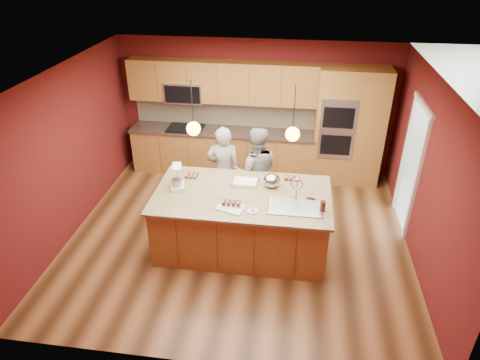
# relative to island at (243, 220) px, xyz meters

# --- Properties ---
(floor) EXTENTS (5.50, 5.50, 0.00)m
(floor) POSITION_rel_island_xyz_m (-0.11, 0.26, -0.50)
(floor) COLOR #3F2512
(floor) RESTS_ON ground
(ceiling) EXTENTS (5.50, 5.50, 0.00)m
(ceiling) POSITION_rel_island_xyz_m (-0.11, 0.26, 2.20)
(ceiling) COLOR white
(ceiling) RESTS_ON ground
(wall_back) EXTENTS (5.50, 0.00, 5.50)m
(wall_back) POSITION_rel_island_xyz_m (-0.11, 2.76, 0.85)
(wall_back) COLOR #501212
(wall_back) RESTS_ON ground
(wall_front) EXTENTS (5.50, 0.00, 5.50)m
(wall_front) POSITION_rel_island_xyz_m (-0.11, -2.24, 0.85)
(wall_front) COLOR #501212
(wall_front) RESTS_ON ground
(wall_left) EXTENTS (0.00, 5.00, 5.00)m
(wall_left) POSITION_rel_island_xyz_m (-2.86, 0.26, 0.85)
(wall_left) COLOR #501212
(wall_left) RESTS_ON ground
(wall_right) EXTENTS (0.00, 5.00, 5.00)m
(wall_right) POSITION_rel_island_xyz_m (2.64, 0.26, 0.85)
(wall_right) COLOR #501212
(wall_right) RESTS_ON ground
(cabinet_run) EXTENTS (3.74, 0.64, 2.30)m
(cabinet_run) POSITION_rel_island_xyz_m (-0.79, 2.51, 0.48)
(cabinet_run) COLOR brown
(cabinet_run) RESTS_ON floor
(oven_column) EXTENTS (1.30, 0.62, 2.30)m
(oven_column) POSITION_rel_island_xyz_m (1.73, 2.45, 0.65)
(oven_column) COLOR brown
(oven_column) RESTS_ON floor
(doorway_trim) EXTENTS (0.08, 1.11, 2.20)m
(doorway_trim) POSITION_rel_island_xyz_m (2.62, 1.06, 0.55)
(doorway_trim) COLOR silver
(doorway_trim) RESTS_ON wall_right
(pendant_left) EXTENTS (0.20, 0.20, 0.80)m
(pendant_left) POSITION_rel_island_xyz_m (-0.71, 0.00, 1.50)
(pendant_left) COLOR black
(pendant_left) RESTS_ON ceiling
(pendant_right) EXTENTS (0.20, 0.20, 0.80)m
(pendant_right) POSITION_rel_island_xyz_m (0.68, 0.00, 1.50)
(pendant_right) COLOR black
(pendant_right) RESTS_ON ceiling
(island) EXTENTS (2.66, 1.49, 1.36)m
(island) POSITION_rel_island_xyz_m (0.00, 0.00, 0.00)
(island) COLOR brown
(island) RESTS_ON floor
(person_left) EXTENTS (0.63, 0.45, 1.63)m
(person_left) POSITION_rel_island_xyz_m (-0.48, 1.00, 0.31)
(person_left) COLOR black
(person_left) RESTS_ON floor
(person_right) EXTENTS (0.88, 0.73, 1.64)m
(person_right) POSITION_rel_island_xyz_m (0.08, 1.00, 0.32)
(person_right) COLOR slate
(person_right) RESTS_ON floor
(stand_mixer) EXTENTS (0.26, 0.31, 0.38)m
(stand_mixer) POSITION_rel_island_xyz_m (-1.02, 0.05, 0.64)
(stand_mixer) COLOR white
(stand_mixer) RESTS_ON island
(sheet_cake) EXTENTS (0.43, 0.32, 0.05)m
(sheet_cake) POSITION_rel_island_xyz_m (-0.01, 0.32, 0.50)
(sheet_cake) COLOR silver
(sheet_cake) RESTS_ON island
(cooling_rack) EXTENTS (0.45, 0.38, 0.02)m
(cooling_rack) POSITION_rel_island_xyz_m (-0.12, -0.41, 0.49)
(cooling_rack) COLOR #B8BBC0
(cooling_rack) RESTS_ON island
(mixing_bowl) EXTENTS (0.27, 0.27, 0.23)m
(mixing_bowl) POSITION_rel_island_xyz_m (0.40, 0.28, 0.59)
(mixing_bowl) COLOR #A9ABAF
(mixing_bowl) RESTS_ON island
(plate) EXTENTS (0.16, 0.16, 0.01)m
(plate) POSITION_rel_island_xyz_m (0.19, -0.44, 0.49)
(plate) COLOR silver
(plate) RESTS_ON island
(tumbler) EXTENTS (0.08, 0.08, 0.16)m
(tumbler) POSITION_rel_island_xyz_m (1.17, -0.29, 0.56)
(tumbler) COLOR #35180B
(tumbler) RESTS_ON island
(phone) EXTENTS (0.13, 0.09, 0.01)m
(phone) POSITION_rel_island_xyz_m (1.01, -0.01, 0.49)
(phone) COLOR black
(phone) RESTS_ON island
(cupcakes_left) EXTENTS (0.21, 0.21, 0.06)m
(cupcakes_left) POSITION_rel_island_xyz_m (-0.90, 0.43, 0.51)
(cupcakes_left) COLOR #B16E40
(cupcakes_left) RESTS_ON island
(cupcakes_rack) EXTENTS (0.29, 0.14, 0.06)m
(cupcakes_rack) POSITION_rel_island_xyz_m (-0.13, -0.32, 0.53)
(cupcakes_rack) COLOR #B16E40
(cupcakes_rack) RESTS_ON island
(cupcakes_right) EXTENTS (0.25, 0.17, 0.08)m
(cupcakes_right) POSITION_rel_island_xyz_m (0.71, 0.55, 0.52)
(cupcakes_right) COLOR #B16E40
(cupcakes_right) RESTS_ON island
(dryer) EXTENTS (0.80, 0.82, 1.01)m
(dryer) POSITION_rel_island_xyz_m (4.08, 1.84, 0.01)
(dryer) COLOR white
(dryer) RESTS_ON floor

